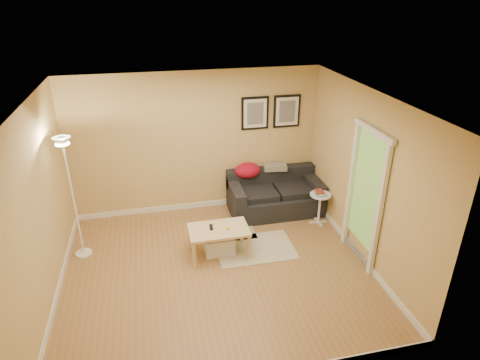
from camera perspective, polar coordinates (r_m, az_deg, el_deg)
The scene contains 24 objects.
floor at distance 6.35m, azimuth -3.22°, elevation -12.33°, with size 4.50×4.50×0.00m, color #9A7142.
ceiling at distance 5.18m, azimuth -3.93°, elevation 11.00°, with size 4.50×4.50×0.00m, color white.
wall_back at distance 7.47m, azimuth -6.10°, elevation 5.05°, with size 4.50×4.50×0.00m, color #DCBC71.
wall_front at distance 4.01m, azimuth 1.37°, elevation -14.81°, with size 4.50×4.50×0.00m, color #DCBC71.
wall_left at distance 5.79m, azimuth -26.12°, elevation -3.94°, with size 4.00×4.00×0.00m, color #DCBC71.
wall_right at distance 6.36m, azimuth 16.88°, elevation 0.27°, with size 4.00×4.00×0.00m, color #DCBC71.
baseboard_back at distance 7.98m, azimuth -5.68°, elevation -3.42°, with size 4.50×0.02×0.10m, color white.
baseboard_left at distance 6.45m, azimuth -23.86°, elevation -13.68°, with size 0.02×4.00×0.10m, color white.
baseboard_right at distance 6.96m, azimuth 15.50°, elevation -9.09°, with size 0.02×4.00×0.10m, color white.
sofa at distance 7.69m, azimuth 4.92°, elevation -1.82°, with size 1.70×0.90×0.75m, color black, non-canonical shape.
red_throw at distance 7.63m, azimuth 1.04°, elevation 1.34°, with size 0.48×0.36×0.28m, color #A80F32, non-canonical shape.
plaid_throw at distance 7.79m, azimuth 4.88°, elevation 1.85°, with size 0.42×0.26×0.10m, color tan, non-canonical shape.
framed_print_left at distance 7.48m, azimuth 2.09°, elevation 9.24°, with size 0.50×0.04×0.60m, color black, non-canonical shape.
framed_print_right at distance 7.65m, azimuth 6.50°, elevation 9.46°, with size 0.50×0.04×0.60m, color black, non-canonical shape.
area_rug at distance 6.79m, azimuth 2.08°, elevation -9.43°, with size 1.25×0.85×0.01m, color beige.
green_runner at distance 7.16m, azimuth -0.74°, elevation -7.35°, with size 0.70×0.50×0.01m, color #668C4C.
coffee_table at distance 6.56m, azimuth -2.94°, elevation -8.48°, with size 0.93×0.57×0.46m, color #E2C18A, non-canonical shape.
remote_control at distance 6.46m, azimuth -4.02°, elevation -6.53°, with size 0.05×0.16×0.02m, color black.
tape_roll at distance 6.41m, azimuth -1.71°, elevation -6.69°, with size 0.07×0.07×0.03m, color yellow.
storage_bin at distance 6.64m, azimuth -2.92°, elevation -8.87°, with size 0.48×0.35×0.30m, color white, non-canonical shape.
side_table at distance 7.46m, azimuth 10.93°, elevation -3.90°, with size 0.37×0.37×0.57m, color white, non-canonical shape.
book_stack at distance 7.31m, azimuth 10.99°, elevation -1.72°, with size 0.16×0.21×0.07m, color teal, non-canonical shape.
floor_lamp at distance 6.65m, azimuth -22.02°, elevation -2.91°, with size 0.26×0.26×1.98m, color white, non-canonical shape.
doorway at distance 6.34m, azimuth 16.80°, elevation -2.59°, with size 0.12×1.01×2.13m, color white, non-canonical shape.
Camera 1 is at (-0.76, -4.96, 3.90)m, focal length 30.78 mm.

